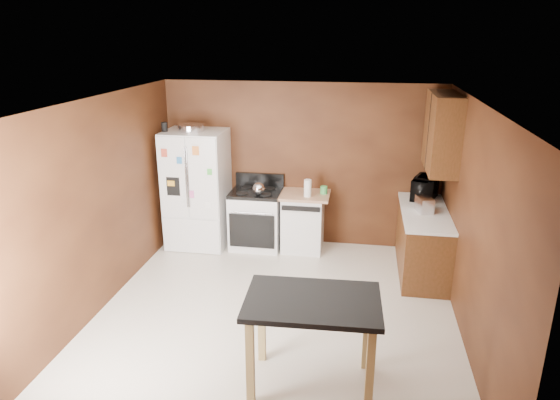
% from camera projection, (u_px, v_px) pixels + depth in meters
% --- Properties ---
extents(floor, '(4.50, 4.50, 0.00)m').
position_uv_depth(floor, '(276.00, 314.00, 5.93)').
color(floor, beige).
rests_on(floor, ground).
extents(ceiling, '(4.50, 4.50, 0.00)m').
position_uv_depth(ceiling, '(275.00, 102.00, 5.13)').
color(ceiling, white).
rests_on(ceiling, ground).
extents(wall_back, '(4.20, 0.00, 4.20)m').
position_uv_depth(wall_back, '(301.00, 165.00, 7.63)').
color(wall_back, '#572E16').
rests_on(wall_back, ground).
extents(wall_front, '(4.20, 0.00, 4.20)m').
position_uv_depth(wall_front, '(218.00, 328.00, 3.43)').
color(wall_front, '#572E16').
rests_on(wall_front, ground).
extents(wall_left, '(0.00, 4.50, 4.50)m').
position_uv_depth(wall_left, '(100.00, 205.00, 5.86)').
color(wall_left, '#572E16').
rests_on(wall_left, ground).
extents(wall_right, '(0.00, 4.50, 4.50)m').
position_uv_depth(wall_right, '(473.00, 227.00, 5.20)').
color(wall_right, '#572E16').
rests_on(wall_right, ground).
extents(roasting_pan, '(0.38, 0.38, 0.10)m').
position_uv_depth(roasting_pan, '(191.00, 128.00, 7.32)').
color(roasting_pan, silver).
rests_on(roasting_pan, refrigerator).
extents(pen_cup, '(0.09, 0.09, 0.13)m').
position_uv_depth(pen_cup, '(164.00, 127.00, 7.29)').
color(pen_cup, black).
rests_on(pen_cup, refrigerator).
extents(kettle, '(0.19, 0.19, 0.19)m').
position_uv_depth(kettle, '(259.00, 189.00, 7.34)').
color(kettle, silver).
rests_on(kettle, gas_range).
extents(paper_towel, '(0.12, 0.12, 0.25)m').
position_uv_depth(paper_towel, '(308.00, 188.00, 7.29)').
color(paper_towel, white).
rests_on(paper_towel, dishwasher).
extents(green_canister, '(0.11, 0.11, 0.11)m').
position_uv_depth(green_canister, '(324.00, 190.00, 7.44)').
color(green_canister, green).
rests_on(green_canister, dishwasher).
extents(toaster, '(0.24, 0.31, 0.20)m').
position_uv_depth(toaster, '(424.00, 205.00, 6.64)').
color(toaster, silver).
rests_on(toaster, right_cabinets).
extents(microwave, '(0.52, 0.62, 0.29)m').
position_uv_depth(microwave, '(425.00, 189.00, 7.17)').
color(microwave, black).
rests_on(microwave, right_cabinets).
extents(refrigerator, '(0.90, 0.80, 1.80)m').
position_uv_depth(refrigerator, '(197.00, 189.00, 7.63)').
color(refrigerator, white).
rests_on(refrigerator, ground).
extents(gas_range, '(0.76, 0.68, 1.10)m').
position_uv_depth(gas_range, '(256.00, 218.00, 7.68)').
color(gas_range, white).
rests_on(gas_range, ground).
extents(dishwasher, '(0.78, 0.63, 0.89)m').
position_uv_depth(dishwasher, '(303.00, 221.00, 7.59)').
color(dishwasher, white).
rests_on(dishwasher, ground).
extents(right_cabinets, '(0.63, 1.58, 2.45)m').
position_uv_depth(right_cabinets, '(428.00, 210.00, 6.73)').
color(right_cabinets, brown).
rests_on(right_cabinets, ground).
extents(island, '(1.25, 0.86, 0.91)m').
position_uv_depth(island, '(312.00, 313.00, 4.52)').
color(island, black).
rests_on(island, ground).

